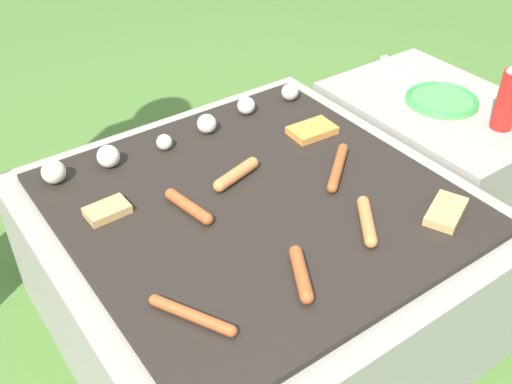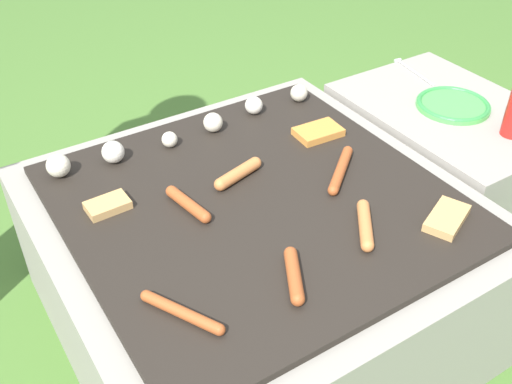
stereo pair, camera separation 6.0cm
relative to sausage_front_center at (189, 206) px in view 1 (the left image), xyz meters
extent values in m
plane|color=#47702D|center=(0.15, -0.05, -0.44)|extent=(14.00, 14.00, 0.00)
cube|color=gray|center=(0.15, -0.05, -0.23)|extent=(0.96, 0.96, 0.40)
cube|color=black|center=(0.15, -0.05, -0.02)|extent=(0.85, 0.85, 0.02)
cube|color=gray|center=(0.87, 0.01, -0.22)|extent=(0.45, 0.63, 0.42)
cylinder|color=#A34C23|center=(0.00, 0.00, 0.00)|extent=(0.05, 0.13, 0.03)
sphere|color=#A34C23|center=(-0.01, 0.06, 0.00)|extent=(0.03, 0.03, 0.03)
sphere|color=#A34C23|center=(0.01, -0.06, 0.00)|extent=(0.03, 0.03, 0.03)
cylinder|color=#A34C23|center=(0.07, -0.32, 0.00)|extent=(0.09, 0.12, 0.03)
sphere|color=#A34C23|center=(0.10, -0.26, 0.00)|extent=(0.03, 0.03, 0.03)
sphere|color=#A34C23|center=(0.04, -0.37, 0.00)|extent=(0.03, 0.03, 0.03)
cylinder|color=#C6753D|center=(0.16, 0.04, 0.00)|extent=(0.13, 0.06, 0.03)
sphere|color=#C6753D|center=(0.22, 0.05, 0.00)|extent=(0.03, 0.03, 0.03)
sphere|color=#C6753D|center=(0.10, 0.02, 0.00)|extent=(0.03, 0.03, 0.03)
cylinder|color=#C6753D|center=(0.29, -0.27, 0.00)|extent=(0.10, 0.12, 0.03)
sphere|color=#C6753D|center=(0.25, -0.33, 0.00)|extent=(0.03, 0.03, 0.03)
sphere|color=#C6753D|center=(0.33, -0.22, 0.00)|extent=(0.03, 0.03, 0.03)
cylinder|color=#A34C23|center=(0.38, -0.08, 0.00)|extent=(0.15, 0.13, 0.03)
sphere|color=#A34C23|center=(0.45, -0.02, 0.00)|extent=(0.03, 0.03, 0.03)
sphere|color=#A34C23|center=(0.31, -0.14, 0.00)|extent=(0.03, 0.03, 0.03)
cylinder|color=#A34C23|center=(-0.16, -0.28, 0.00)|extent=(0.10, 0.16, 0.02)
sphere|color=#A34C23|center=(-0.12, -0.35, 0.00)|extent=(0.02, 0.02, 0.02)
sphere|color=#A34C23|center=(-0.20, -0.21, 0.00)|extent=(0.02, 0.02, 0.02)
cube|color=tan|center=(-0.15, 0.10, 0.00)|extent=(0.10, 0.07, 0.02)
cube|color=tan|center=(0.46, -0.35, 0.00)|extent=(0.14, 0.11, 0.02)
cube|color=#D18438|center=(0.44, 0.10, 0.00)|extent=(0.13, 0.09, 0.02)
sphere|color=beige|center=(-0.21, 0.29, 0.02)|extent=(0.06, 0.06, 0.06)
sphere|color=silver|center=(-0.07, 0.27, 0.01)|extent=(0.06, 0.06, 0.06)
sphere|color=beige|center=(0.08, 0.26, 0.01)|extent=(0.04, 0.04, 0.04)
sphere|color=beige|center=(0.22, 0.27, 0.01)|extent=(0.05, 0.05, 0.05)
sphere|color=silver|center=(0.36, 0.29, 0.01)|extent=(0.05, 0.05, 0.05)
sphere|color=beige|center=(0.51, 0.28, 0.01)|extent=(0.05, 0.05, 0.05)
cylinder|color=#4CB24C|center=(0.87, 0.01, -0.01)|extent=(0.21, 0.21, 0.01)
torus|color=#338C3F|center=(0.87, 0.01, 0.00)|extent=(0.21, 0.21, 0.01)
cylinder|color=red|center=(0.89, -0.18, 0.07)|extent=(0.06, 0.06, 0.17)
cylinder|color=silver|center=(0.94, 0.23, -0.01)|extent=(0.04, 0.19, 0.01)
cube|color=silver|center=(0.95, 0.33, -0.01)|extent=(0.02, 0.01, 0.01)
camera|label=1|loc=(-0.49, -0.95, 0.84)|focal=42.00mm
camera|label=2|loc=(-0.44, -0.98, 0.84)|focal=42.00mm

